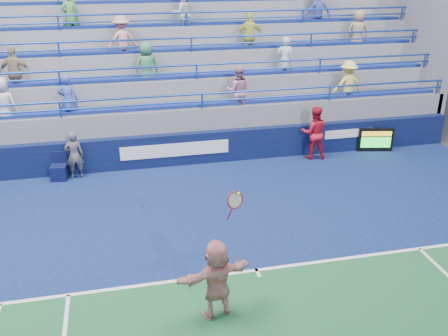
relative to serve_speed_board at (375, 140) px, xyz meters
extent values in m
plane|color=#333538|center=(-6.19, -6.18, -0.44)|extent=(120.00, 120.00, 0.00)
cube|color=#0F174F|center=(-6.19, -3.98, -0.43)|extent=(18.00, 8.40, 0.02)
cube|color=white|center=(-6.19, -6.18, -0.41)|extent=(11.00, 0.10, 0.01)
cube|color=white|center=(-6.19, -6.28, -0.41)|extent=(0.08, 0.30, 0.01)
cube|color=#091035|center=(-6.19, 0.32, 0.11)|extent=(18.00, 0.30, 1.10)
cube|color=white|center=(-7.19, 0.16, 0.16)|extent=(3.60, 0.02, 0.45)
cube|color=white|center=(-0.99, 0.16, 0.26)|extent=(1.80, 0.02, 0.30)
cube|color=slate|center=(-6.19, 3.27, 0.11)|extent=(18.00, 5.60, 1.10)
cube|color=slate|center=(-6.19, 3.27, 0.49)|extent=(18.00, 5.60, 1.85)
cube|color=navy|center=(-6.19, 0.92, 1.46)|extent=(17.40, 0.45, 0.10)
cylinder|color=navy|center=(-6.19, 0.52, 1.91)|extent=(18.00, 0.07, 0.07)
cube|color=slate|center=(-6.19, 3.77, 0.86)|extent=(18.00, 4.60, 2.60)
cube|color=navy|center=(-6.19, 1.92, 2.21)|extent=(17.40, 0.45, 0.10)
cylinder|color=navy|center=(-6.19, 1.52, 2.66)|extent=(18.00, 0.07, 0.07)
cube|color=slate|center=(-6.19, 4.27, 1.24)|extent=(18.00, 3.60, 3.35)
cube|color=navy|center=(-6.19, 2.92, 2.96)|extent=(17.40, 0.45, 0.10)
cylinder|color=navy|center=(-6.19, 2.52, 3.41)|extent=(18.00, 0.07, 0.07)
cube|color=slate|center=(-6.19, 4.77, 1.61)|extent=(18.00, 2.60, 4.10)
cube|color=navy|center=(-6.19, 3.92, 3.71)|extent=(17.40, 0.45, 0.10)
cylinder|color=navy|center=(-6.19, 3.52, 4.16)|extent=(18.00, 0.07, 0.07)
cube|color=slate|center=(-6.19, 5.27, 1.99)|extent=(18.00, 1.60, 4.85)
cube|color=navy|center=(-6.19, 4.92, 4.46)|extent=(17.40, 0.45, 0.10)
imported|color=silver|center=(-6.26, 3.92, 4.09)|extent=(0.88, 0.72, 1.70)
imported|color=silver|center=(-2.90, 1.92, 2.59)|extent=(0.68, 0.51, 1.70)
imported|color=#3D8742|center=(-10.29, 3.92, 4.09)|extent=(0.71, 0.56, 1.70)
imported|color=#C37E9A|center=(-4.87, 0.92, 1.84)|extent=(0.95, 0.81, 1.70)
imported|color=#D48E89|center=(-8.58, 2.92, 3.34)|extent=(1.23, 0.91, 1.70)
imported|color=#3A4BAE|center=(-10.45, 0.92, 1.84)|extent=(0.66, 0.46, 1.70)
imported|color=#A0846B|center=(0.37, 2.92, 3.34)|extent=(0.93, 0.72, 1.70)
imported|color=gray|center=(-12.08, 1.92, 2.59)|extent=(1.04, 0.53, 1.70)
imported|color=navy|center=(-0.92, 3.92, 4.09)|extent=(1.14, 0.71, 1.70)
imported|color=#F6DF5F|center=(-0.84, 0.92, 1.84)|extent=(1.14, 0.72, 1.70)
imported|color=silver|center=(-12.39, 0.92, 1.84)|extent=(0.95, 0.76, 1.70)
imported|color=#C8D854|center=(-3.95, 2.92, 3.34)|extent=(1.02, 0.48, 1.70)
imported|color=#397E52|center=(-7.84, 1.92, 2.59)|extent=(0.94, 0.74, 1.70)
cube|color=black|center=(0.00, 0.01, 0.00)|extent=(1.25, 0.38, 0.87)
cube|color=gold|center=(0.00, -0.07, 0.26)|extent=(1.06, 0.02, 0.17)
cube|color=#19E533|center=(0.00, -0.07, -0.07)|extent=(1.06, 0.02, 0.39)
cube|color=#0B1139|center=(-10.91, -0.07, -0.19)|extent=(0.55, 0.55, 0.49)
cube|color=#0B1139|center=(-10.91, 0.15, 0.24)|extent=(0.49, 0.12, 0.38)
imported|color=silver|center=(-7.36, -7.41, 0.40)|extent=(1.62, 0.83, 1.67)
torus|color=maroon|center=(-7.01, -7.41, 2.07)|extent=(0.35, 0.20, 0.34)
cylinder|color=maroon|center=(-7.11, -7.41, 1.79)|extent=(0.08, 0.19, 0.30)
sphere|color=#BED331|center=(-6.96, -7.46, 2.22)|extent=(0.07, 0.07, 0.07)
imported|color=#16173D|center=(-10.39, -0.05, 0.34)|extent=(0.60, 0.43, 1.55)
imported|color=red|center=(-2.42, -0.09, 0.49)|extent=(1.03, 0.87, 1.86)
camera|label=1|loc=(-8.95, -15.21, 6.19)|focal=40.00mm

